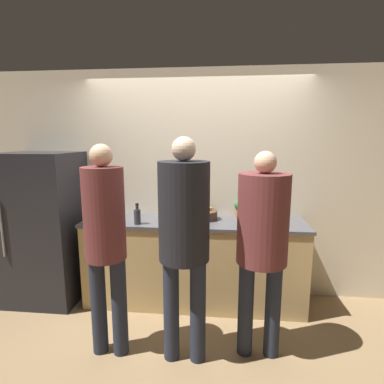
% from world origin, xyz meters
% --- Properties ---
extents(ground_plane, '(14.00, 14.00, 0.00)m').
position_xyz_m(ground_plane, '(0.00, 0.00, 0.00)').
color(ground_plane, '#8C704C').
extents(wall_back, '(5.20, 0.06, 2.60)m').
position_xyz_m(wall_back, '(0.00, 0.65, 1.30)').
color(wall_back, beige).
rests_on(wall_back, ground_plane).
extents(counter, '(2.40, 0.63, 0.95)m').
position_xyz_m(counter, '(0.00, 0.35, 0.48)').
color(counter, tan).
rests_on(counter, ground_plane).
extents(refrigerator, '(0.78, 0.72, 1.68)m').
position_xyz_m(refrigerator, '(-1.69, 0.28, 0.84)').
color(refrigerator, '#232328').
rests_on(refrigerator, ground_plane).
extents(person_left, '(0.33, 0.33, 1.79)m').
position_xyz_m(person_left, '(-0.64, -0.55, 1.06)').
color(person_left, '#232838').
rests_on(person_left, ground_plane).
extents(person_center, '(0.40, 0.40, 1.85)m').
position_xyz_m(person_center, '(0.01, -0.56, 1.14)').
color(person_center, '#232838').
rests_on(person_center, ground_plane).
extents(person_right, '(0.41, 0.41, 1.74)m').
position_xyz_m(person_right, '(0.63, -0.44, 1.07)').
color(person_right, '#232838').
rests_on(person_right, ground_plane).
extents(fruit_bowl, '(0.30, 0.30, 0.14)m').
position_xyz_m(fruit_bowl, '(0.10, 0.41, 1.00)').
color(fruit_bowl, '#4C3323').
rests_on(fruit_bowl, counter).
extents(utensil_crock, '(0.09, 0.09, 0.23)m').
position_xyz_m(utensil_crock, '(-0.96, 0.40, 1.02)').
color(utensil_crock, silver).
rests_on(utensil_crock, counter).
extents(bottle_amber, '(0.07, 0.07, 0.15)m').
position_xyz_m(bottle_amber, '(-0.31, 0.23, 1.01)').
color(bottle_amber, brown).
rests_on(bottle_amber, counter).
extents(bottle_dark, '(0.07, 0.07, 0.22)m').
position_xyz_m(bottle_dark, '(-0.57, 0.14, 1.04)').
color(bottle_dark, '#333338').
rests_on(bottle_dark, counter).
extents(cup_white, '(0.08, 0.08, 0.09)m').
position_xyz_m(cup_white, '(-1.10, 0.20, 1.00)').
color(cup_white, white).
rests_on(cup_white, counter).
extents(potted_plant, '(0.13, 0.13, 0.21)m').
position_xyz_m(potted_plant, '(0.50, 0.52, 1.07)').
color(potted_plant, '#9E6042').
rests_on(potted_plant, counter).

